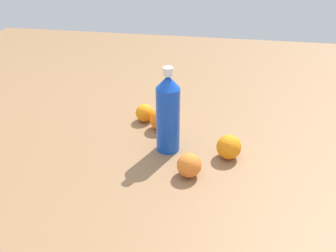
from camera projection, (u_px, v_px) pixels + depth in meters
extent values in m
plane|color=olive|center=(155.00, 144.00, 1.18)|extent=(2.40, 2.40, 0.00)
cylinder|color=blue|center=(168.00, 120.00, 1.11)|extent=(0.07, 0.07, 0.20)
cone|color=blue|center=(168.00, 82.00, 1.05)|extent=(0.07, 0.07, 0.04)
cylinder|color=white|center=(168.00, 71.00, 1.03)|extent=(0.03, 0.03, 0.02)
sphere|color=orange|center=(189.00, 165.00, 1.02)|extent=(0.07, 0.07, 0.07)
sphere|color=orange|center=(229.00, 147.00, 1.10)|extent=(0.07, 0.07, 0.07)
sphere|color=orange|center=(145.00, 113.00, 1.30)|extent=(0.06, 0.06, 0.06)
sphere|color=orange|center=(162.00, 119.00, 1.25)|extent=(0.07, 0.07, 0.07)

